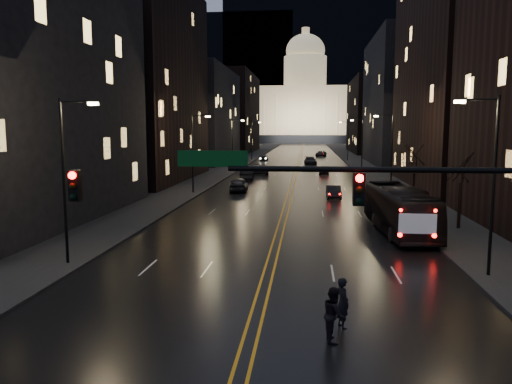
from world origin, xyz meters
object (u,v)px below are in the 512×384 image
(pedestrian_a, at_px, (343,303))
(oncoming_car_a, at_px, (239,184))
(traffic_signal, at_px, (440,207))
(bus, at_px, (399,210))
(receding_car_a, at_px, (334,192))
(pedestrian_b, at_px, (334,314))
(oncoming_car_b, at_px, (247,174))

(pedestrian_a, bearing_deg, oncoming_car_a, -11.18)
(traffic_signal, xyz_separation_m, pedestrian_a, (-2.60, 2.89, -4.14))
(traffic_signal, distance_m, bus, 21.13)
(traffic_signal, distance_m, oncoming_car_a, 44.32)
(receding_car_a, relative_size, pedestrian_a, 2.16)
(pedestrian_b, bearing_deg, pedestrian_a, -22.90)
(bus, distance_m, pedestrian_a, 18.56)
(oncoming_car_b, relative_size, pedestrian_a, 2.67)
(traffic_signal, height_order, pedestrian_a, traffic_signal)
(oncoming_car_b, bearing_deg, traffic_signal, 98.77)
(oncoming_car_a, height_order, receding_car_a, oncoming_car_a)
(oncoming_car_a, bearing_deg, oncoming_car_b, -91.57)
(receding_car_a, distance_m, pedestrian_b, 36.15)
(oncoming_car_b, bearing_deg, oncoming_car_a, 88.61)
(receding_car_a, xyz_separation_m, pedestrian_a, (-1.42, -34.90, 0.28))
(traffic_signal, height_order, oncoming_car_a, traffic_signal)
(traffic_signal, bearing_deg, bus, 82.89)
(bus, bearing_deg, pedestrian_a, -110.38)
(traffic_signal, distance_m, pedestrian_b, 5.36)
(bus, relative_size, oncoming_car_b, 2.30)
(pedestrian_a, distance_m, pedestrian_b, 1.26)
(bus, height_order, pedestrian_b, bus)
(receding_car_a, bearing_deg, pedestrian_b, -93.83)
(oncoming_car_b, distance_m, receding_car_a, 20.91)
(pedestrian_a, bearing_deg, pedestrian_b, 138.09)
(pedestrian_a, bearing_deg, oncoming_car_b, -13.74)
(oncoming_car_a, xyz_separation_m, oncoming_car_b, (-0.60, 12.85, 0.00))
(traffic_signal, bearing_deg, oncoming_car_a, 105.78)
(oncoming_car_a, bearing_deg, receding_car_a, 152.44)
(bus, distance_m, oncoming_car_b, 37.80)
(bus, xyz_separation_m, receding_car_a, (-3.76, 17.10, -0.96))
(traffic_signal, xyz_separation_m, receding_car_a, (-1.18, 37.79, -4.41))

